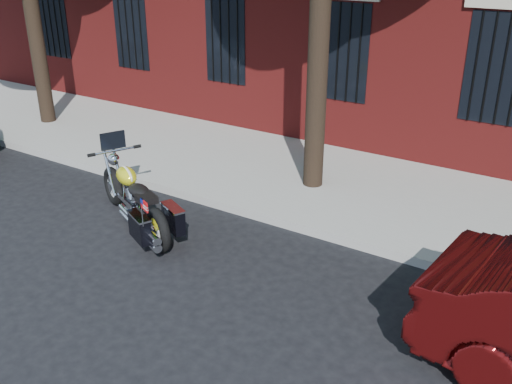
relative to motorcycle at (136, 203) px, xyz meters
The scene contains 4 objects.
ground 1.27m from the motorcycle, ahead, with size 120.00×120.00×0.00m, color black.
curb 1.86m from the motorcycle, 49.86° to the left, with size 40.00×0.16×0.15m, color gray.
sidewalk 3.50m from the motorcycle, 70.27° to the left, with size 40.00×3.60×0.15m, color gray.
motorcycle is the anchor object (origin of this frame).
Camera 1 is at (4.93, -5.92, 4.35)m, focal length 40.00 mm.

